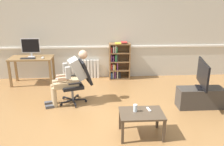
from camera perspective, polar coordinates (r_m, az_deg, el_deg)
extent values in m
plane|color=olive|center=(4.83, -1.20, -11.17)|extent=(18.00, 18.00, 0.00)
cube|color=beige|center=(6.92, -2.16, 9.84)|extent=(12.00, 0.10, 2.70)
cube|color=white|center=(6.94, -2.10, 6.25)|extent=(12.00, 0.03, 0.05)
cube|color=olive|center=(6.84, -23.33, -0.33)|extent=(0.06, 0.06, 0.72)
cube|color=olive|center=(6.55, -14.57, -0.17)|extent=(0.06, 0.06, 0.72)
cube|color=olive|center=(7.02, -13.84, 1.12)|extent=(0.06, 0.06, 0.72)
cube|color=olive|center=(7.29, -22.08, 0.92)|extent=(0.06, 0.06, 0.72)
cube|color=olive|center=(6.80, -18.84, 3.43)|extent=(1.14, 0.58, 0.04)
cube|color=silver|center=(6.85, -18.76, 3.76)|extent=(0.18, 0.14, 0.01)
cube|color=silver|center=(6.86, -18.77, 4.25)|extent=(0.04, 0.02, 0.10)
cube|color=silver|center=(6.81, -18.98, 6.26)|extent=(0.50, 0.02, 0.39)
cube|color=black|center=(6.80, -19.01, 6.23)|extent=(0.46, 0.00, 0.35)
cube|color=black|center=(6.68, -19.55, 3.34)|extent=(0.38, 0.12, 0.02)
cube|color=white|center=(6.60, -16.33, 3.54)|extent=(0.06, 0.10, 0.03)
cube|color=brown|center=(6.88, -0.55, 2.79)|extent=(0.03, 0.28, 1.06)
cube|color=brown|center=(6.93, 4.17, 2.86)|extent=(0.03, 0.28, 1.06)
cube|color=brown|center=(7.03, 1.72, 3.13)|extent=(0.57, 0.02, 1.06)
cube|color=brown|center=(7.06, 1.78, -1.20)|extent=(0.54, 0.28, 0.03)
cube|color=brown|center=(6.97, 1.80, 0.79)|extent=(0.54, 0.28, 0.03)
cube|color=brown|center=(6.90, 1.82, 2.82)|extent=(0.54, 0.28, 0.03)
cube|color=brown|center=(6.83, 1.84, 4.90)|extent=(0.54, 0.28, 0.03)
cube|color=brown|center=(6.78, 1.86, 7.01)|extent=(0.54, 0.28, 0.03)
cube|color=#2D519E|center=(7.01, -0.13, -0.50)|extent=(0.05, 0.19, 0.16)
cube|color=red|center=(6.94, -0.14, 1.59)|extent=(0.05, 0.19, 0.17)
cube|color=#89428E|center=(6.85, -0.13, 3.69)|extent=(0.02, 0.19, 0.19)
cube|color=red|center=(6.79, -0.13, 5.60)|extent=(0.03, 0.19, 0.15)
cube|color=beige|center=(7.01, 0.26, -0.24)|extent=(0.03, 0.19, 0.23)
cube|color=white|center=(6.94, 0.36, 1.54)|extent=(0.05, 0.19, 0.16)
cube|color=#89428E|center=(6.85, 0.35, 3.55)|extent=(0.03, 0.19, 0.16)
cube|color=white|center=(6.79, 0.37, 5.74)|extent=(0.03, 0.19, 0.19)
cube|color=#89428E|center=(7.00, 0.71, -0.32)|extent=(0.02, 0.19, 0.21)
cube|color=gold|center=(6.93, 0.70, 1.48)|extent=(0.03, 0.19, 0.16)
cube|color=#38844C|center=(6.86, 0.92, 3.68)|extent=(0.05, 0.19, 0.19)
cube|color=beige|center=(6.81, 0.87, 5.84)|extent=(0.05, 0.19, 0.20)
cube|color=beige|center=(7.01, 1.28, -0.28)|extent=(0.04, 0.19, 0.21)
cube|color=#89428E|center=(6.91, 1.26, 1.78)|extent=(0.03, 0.19, 0.23)
cube|color=black|center=(6.84, 1.30, 3.79)|extent=(0.04, 0.19, 0.23)
cube|color=#38844C|center=(6.79, 1.12, 5.67)|extent=(0.03, 0.19, 0.17)
cube|color=black|center=(7.03, 1.82, -0.34)|extent=(0.05, 0.19, 0.19)
cube|color=gold|center=(6.73, 1.44, 7.16)|extent=(0.16, 0.22, 0.02)
cube|color=red|center=(6.77, 2.93, 7.42)|extent=(0.16, 0.22, 0.02)
cube|color=white|center=(7.11, -10.18, 0.88)|extent=(0.07, 0.08, 0.55)
cube|color=white|center=(7.10, -9.43, 0.89)|extent=(0.07, 0.08, 0.55)
cube|color=white|center=(7.09, -8.69, 0.91)|extent=(0.07, 0.08, 0.55)
cube|color=white|center=(7.08, -7.95, 0.93)|extent=(0.07, 0.08, 0.55)
cube|color=white|center=(7.08, -7.20, 0.94)|extent=(0.07, 0.08, 0.55)
cube|color=white|center=(7.07, -6.45, 0.96)|extent=(0.07, 0.08, 0.55)
cube|color=white|center=(7.07, -5.70, 0.97)|extent=(0.07, 0.08, 0.55)
cube|color=white|center=(7.06, -4.95, 0.98)|extent=(0.07, 0.08, 0.55)
cube|color=white|center=(7.06, -4.20, 1.00)|extent=(0.07, 0.08, 0.55)
cube|color=white|center=(7.06, -3.44, 1.01)|extent=(0.07, 0.08, 0.55)
cube|color=black|center=(5.46, -9.07, -6.97)|extent=(0.12, 0.30, 0.02)
cylinder|color=black|center=(5.34, -8.71, -7.99)|extent=(0.04, 0.06, 0.06)
cube|color=black|center=(5.57, -7.85, -6.34)|extent=(0.30, 0.04, 0.02)
cylinder|color=black|center=(5.58, -6.29, -6.68)|extent=(0.06, 0.02, 0.06)
cube|color=black|center=(5.71, -8.77, -5.74)|extent=(0.13, 0.30, 0.02)
cylinder|color=black|center=(5.85, -8.16, -5.51)|extent=(0.04, 0.06, 0.06)
cube|color=black|center=(5.69, -10.52, -5.97)|extent=(0.26, 0.21, 0.02)
cylinder|color=black|center=(5.80, -11.58, -5.95)|extent=(0.06, 0.05, 0.06)
cube|color=black|center=(5.53, -10.75, -6.72)|extent=(0.27, 0.20, 0.02)
cylinder|color=black|center=(5.48, -12.12, -7.47)|extent=(0.06, 0.05, 0.06)
cylinder|color=gray|center=(5.53, -9.48, -4.84)|extent=(0.05, 0.05, 0.30)
cube|color=black|center=(5.46, -9.58, -3.05)|extent=(0.58, 0.58, 0.07)
cube|color=black|center=(5.42, -6.41, 0.31)|extent=(0.36, 0.49, 0.55)
cube|color=black|center=(5.65, -9.99, -0.74)|extent=(0.28, 0.12, 0.03)
cube|color=black|center=(5.17, -8.87, -2.52)|extent=(0.28, 0.12, 0.03)
cube|color=tan|center=(5.42, -9.64, -2.02)|extent=(0.35, 0.40, 0.14)
cube|color=#B2B2AD|center=(5.35, -8.33, 1.05)|extent=(0.47, 0.44, 0.52)
sphere|color=#D6A884|center=(5.30, -6.99, 4.41)|extent=(0.20, 0.20, 0.20)
cube|color=white|center=(5.34, -12.64, -1.36)|extent=(0.15, 0.08, 0.02)
cube|color=tan|center=(5.49, -11.97, -2.22)|extent=(0.44, 0.25, 0.13)
cylinder|color=tan|center=(5.56, -13.92, -4.96)|extent=(0.10, 0.10, 0.46)
cube|color=#4C4C51|center=(5.63, -14.78, -6.93)|extent=(0.24, 0.15, 0.06)
cube|color=tan|center=(5.30, -11.62, -2.94)|extent=(0.44, 0.25, 0.13)
cylinder|color=tan|center=(5.38, -13.64, -5.76)|extent=(0.10, 0.10, 0.46)
cube|color=#4C4C51|center=(5.45, -14.54, -7.79)|extent=(0.24, 0.15, 0.06)
cube|color=#B2B2AD|center=(5.47, -11.15, 1.05)|extent=(0.12, 0.11, 0.26)
cube|color=#D6A884|center=(5.44, -11.97, -0.75)|extent=(0.25, 0.14, 0.07)
cube|color=#B2B2AD|center=(5.17, -10.53, 0.05)|extent=(0.12, 0.11, 0.26)
cube|color=#D6A884|center=(5.26, -11.63, -1.39)|extent=(0.25, 0.14, 0.07)
cube|color=#3D3833|center=(5.59, 20.35, -5.56)|extent=(0.98, 0.37, 0.45)
cube|color=black|center=(5.50, 20.62, -3.33)|extent=(0.26, 0.35, 0.02)
cylinder|color=black|center=(5.49, 20.66, -2.99)|extent=(0.04, 0.04, 0.05)
cube|color=black|center=(5.39, 21.00, -0.14)|extent=(0.21, 0.90, 0.53)
cube|color=#B7D1F9|center=(5.40, 21.23, -0.15)|extent=(0.17, 0.84, 0.48)
cube|color=#4C3D2D|center=(4.05, 2.56, -14.12)|extent=(0.04, 0.04, 0.41)
cube|color=#4C3D2D|center=(4.18, 12.39, -13.51)|extent=(0.04, 0.04, 0.41)
cube|color=#4C3D2D|center=(4.56, 10.85, -10.50)|extent=(0.04, 0.04, 0.41)
cube|color=#4C3D2D|center=(4.45, 1.95, -10.94)|extent=(0.04, 0.04, 0.41)
cube|color=#4C3D2D|center=(4.18, 7.10, -9.62)|extent=(0.76, 0.52, 0.03)
cylinder|color=silver|center=(4.17, 5.60, -8.39)|extent=(0.07, 0.07, 0.13)
cube|color=white|center=(4.29, 8.80, -8.61)|extent=(0.06, 0.15, 0.02)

